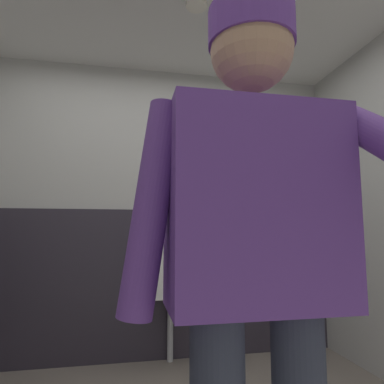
% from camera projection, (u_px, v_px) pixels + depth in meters
% --- Properties ---
extents(wall_back, '(3.84, 0.12, 2.55)m').
position_uv_depth(wall_back, '(153.00, 208.00, 2.98)').
color(wall_back, '#B2B2AD').
rests_on(wall_back, ground_plane).
extents(wainscot_band_back, '(3.24, 0.03, 1.26)m').
position_uv_depth(wainscot_band_back, '(153.00, 283.00, 2.83)').
color(wainscot_band_back, '#2D2833').
rests_on(wainscot_band_back, ground_plane).
extents(downlight_far, '(0.14, 0.14, 0.03)m').
position_uv_depth(downlight_far, '(197.00, 5.00, 2.14)').
color(downlight_far, white).
extents(urinal_solo, '(0.40, 0.34, 1.24)m').
position_uv_depth(urinal_solo, '(172.00, 267.00, 2.73)').
color(urinal_solo, white).
rests_on(urinal_solo, ground_plane).
extents(person, '(0.69, 0.60, 1.71)m').
position_uv_depth(person, '(257.00, 250.00, 0.87)').
color(person, '#2D3342').
rests_on(person, ground_plane).
extents(soap_dispenser, '(0.10, 0.07, 0.18)m').
position_uv_depth(soap_dispenser, '(250.00, 192.00, 3.06)').
color(soap_dispenser, silver).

